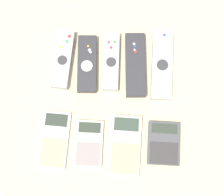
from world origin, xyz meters
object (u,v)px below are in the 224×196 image
Objects in this scene: remote_0 at (63,60)px; remote_3 at (135,65)px; remote_2 at (111,62)px; calculator_0 at (54,139)px; remote_4 at (162,64)px; remote_1 at (87,64)px; calculator_1 at (89,143)px; calculator_3 at (164,143)px; calculator_2 at (125,145)px.

remote_0 reaches higher than remote_3.
remote_2 is at bearing 171.03° from remote_3.
remote_0 is at bearing 90.32° from calculator_0.
remote_4 reaches higher than calculator_0.
remote_1 is 0.89× the size of remote_3.
calculator_3 is (0.19, 0.01, 0.00)m from calculator_1.
remote_3 is at bearing 112.06° from calculator_3.
calculator_0 is at bearing 175.76° from calculator_1.
calculator_1 and calculator_2 have the same top height.
calculator_3 is at bearing -56.28° from remote_2.
remote_2 is at bearing 6.08° from remote_1.
calculator_2 is at bearing -47.67° from remote_0.
remote_1 is at bearing -172.08° from remote_2.
calculator_1 is (-0.05, -0.22, -0.01)m from remote_2.
remote_4 is at bearing -0.76° from remote_2.
calculator_1 is 0.19m from calculator_3.
calculator_0 is at bearing -112.17° from remote_1.
calculator_0 is at bearing 179.58° from calculator_2.
remote_1 is 0.21m from calculator_1.
remote_0 reaches higher than calculator_3.
calculator_2 is at bearing -64.85° from remote_1.
remote_1 is 1.01× the size of calculator_2.
remote_2 is (0.13, 0.00, -0.00)m from remote_0.
remote_4 is (0.27, 0.00, -0.00)m from remote_0.
remote_2 is at bearing 77.95° from calculator_1.
calculator_0 is at bearing -137.27° from remote_3.
remote_0 is 0.07m from remote_1.
remote_3 is 1.13× the size of calculator_2.
calculator_3 reaches higher than calculator_1.
calculator_1 is (0.09, -0.01, 0.00)m from calculator_0.
remote_3 is at bearing -6.62° from remote_2.
remote_2 is at bearing 103.17° from calculator_2.
remote_0 is at bearing 129.94° from calculator_2.
calculator_0 is (-0.07, -0.21, -0.01)m from remote_1.
remote_1 is 0.80× the size of remote_4.
remote_0 is 0.28m from calculator_2.
calculator_2 is at bearing 0.77° from calculator_0.
remote_1 is 0.13m from remote_3.
remote_4 reaches higher than calculator_1.
remote_1 is 1.04× the size of calculator_0.
remote_2 is 1.06× the size of calculator_0.
remote_3 reaches higher than remote_2.
remote_3 is at bearing 86.24° from calculator_2.
remote_3 reaches higher than calculator_3.
remote_1 is 0.99× the size of remote_2.
remote_1 is at bearing -176.49° from remote_4.
remote_3 is at bearing -173.97° from remote_4.
calculator_3 reaches higher than calculator_0.
calculator_3 is (0.01, -0.21, -0.00)m from remote_4.
remote_0 is 1.07× the size of calculator_0.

